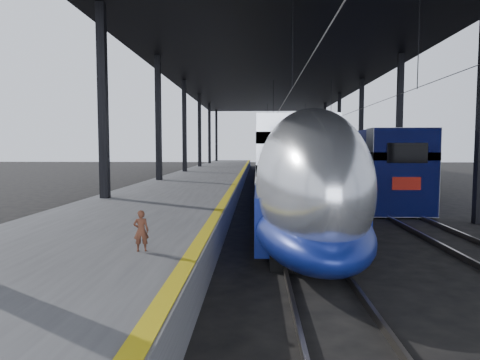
{
  "coord_description": "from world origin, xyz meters",
  "views": [
    {
      "loc": [
        0.57,
        -12.63,
        3.1
      ],
      "look_at": [
        0.0,
        1.91,
        2.0
      ],
      "focal_mm": 32.0,
      "sensor_mm": 36.0,
      "label": 1
    }
  ],
  "objects": [
    {
      "name": "ground",
      "position": [
        0.0,
        0.0,
        0.0
      ],
      "size": [
        160.0,
        160.0,
        0.0
      ],
      "primitive_type": "plane",
      "color": "black",
      "rests_on": "ground"
    },
    {
      "name": "platform",
      "position": [
        -3.5,
        20.0,
        0.5
      ],
      "size": [
        6.0,
        80.0,
        1.0
      ],
      "primitive_type": "cube",
      "color": "#4C4C4F",
      "rests_on": "ground"
    },
    {
      "name": "yellow_strip",
      "position": [
        -0.7,
        20.0,
        1.0
      ],
      "size": [
        0.3,
        80.0,
        0.01
      ],
      "primitive_type": "cube",
      "color": "gold",
      "rests_on": "platform"
    },
    {
      "name": "rails",
      "position": [
        4.5,
        20.0,
        0.08
      ],
      "size": [
        6.52,
        80.0,
        0.16
      ],
      "color": "slate",
      "rests_on": "ground"
    },
    {
      "name": "canopy",
      "position": [
        1.9,
        20.0,
        9.12
      ],
      "size": [
        18.0,
        75.0,
        9.47
      ],
      "color": "black",
      "rests_on": "ground"
    },
    {
      "name": "tgv_train",
      "position": [
        2.0,
        26.58,
        2.01
      ],
      "size": [
        3.0,
        65.2,
        4.29
      ],
      "color": "silver",
      "rests_on": "ground"
    },
    {
      "name": "second_train",
      "position": [
        7.0,
        33.23,
        2.01
      ],
      "size": [
        2.88,
        56.05,
        3.97
      ],
      "color": "navy",
      "rests_on": "ground"
    },
    {
      "name": "child",
      "position": [
        -1.77,
        -4.15,
        1.42
      ],
      "size": [
        0.34,
        0.26,
        0.84
      ],
      "primitive_type": "imported",
      "rotation": [
        0.0,
        0.0,
        3.33
      ],
      "color": "#522A1B",
      "rests_on": "platform"
    }
  ]
}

